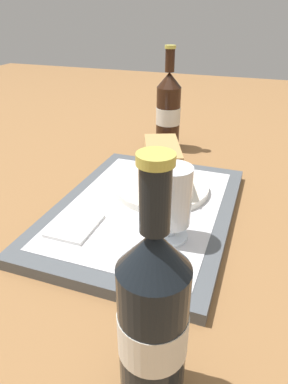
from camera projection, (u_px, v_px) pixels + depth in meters
name	position (u px, v px, depth m)	size (l,w,h in m)	color
ground_plane	(144.00, 215.00, 0.66)	(3.00, 3.00, 0.00)	olive
tray	(144.00, 210.00, 0.66)	(0.44, 0.32, 0.02)	#4C5156
placemat	(144.00, 206.00, 0.65)	(0.38, 0.27, 0.00)	silver
plate	(161.00, 187.00, 0.70)	(0.19, 0.19, 0.01)	silver
sandwich	(162.00, 165.00, 0.67)	(0.14, 0.11, 0.08)	tan
beer_glass	(172.00, 201.00, 0.53)	(0.06, 0.06, 0.12)	silver
napkin_folded	(75.00, 225.00, 0.59)	(0.09, 0.07, 0.01)	white
beer_bottle	(153.00, 321.00, 0.31)	(0.07, 0.07, 0.27)	black
second_bottle	(168.00, 110.00, 0.92)	(0.07, 0.07, 0.27)	black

